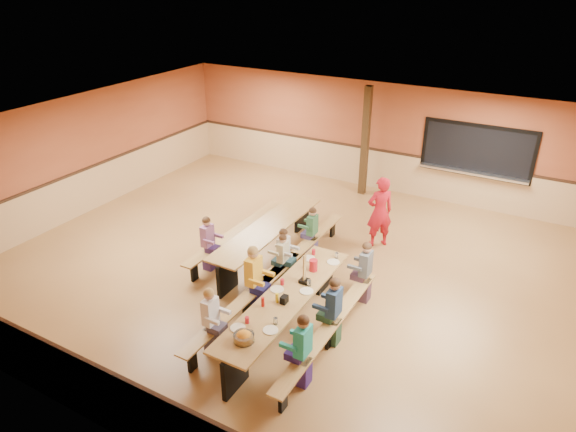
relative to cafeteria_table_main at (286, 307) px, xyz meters
The scene contains 23 objects.
ground 2.21m from the cafeteria_table_main, 115.65° to the left, with size 12.00×12.00×0.00m, color brown.
room_envelope 2.16m from the cafeteria_table_main, 115.65° to the left, with size 12.04×10.04×3.02m.
kitchen_pass_through 7.16m from the cafeteria_table_main, 76.40° to the left, with size 2.78×0.28×1.38m.
structural_post 6.51m from the cafeteria_table_main, 100.12° to the left, with size 0.18×0.18×3.00m, color #302010.
cafeteria_table_main is the anchor object (origin of this frame).
cafeteria_table_second 2.62m from the cafeteria_table_main, 127.92° to the left, with size 1.91×3.70×0.74m.
seated_child_white_left 1.31m from the cafeteria_table_main, 129.08° to the right, with size 0.37×0.30×1.20m, color white, non-canonical shape.
seated_adult_yellow 0.88m from the cafeteria_table_main, 161.95° to the left, with size 0.42×0.35×1.32m, color yellow, non-canonical shape.
seated_child_grey_left 1.59m from the cafeteria_table_main, 121.35° to the left, with size 0.36×0.29×1.18m, color silver, non-canonical shape.
seated_child_teal_right 1.26m from the cafeteria_table_main, 49.07° to the right, with size 0.39×0.32×1.25m, color teal, non-canonical shape.
seated_child_navy_right 0.84m from the cafeteria_table_main, ahead, with size 0.39×0.32×1.26m, color navy, non-canonical shape.
seated_child_char_right 1.76m from the cafeteria_table_main, 61.98° to the left, with size 0.38×0.31×1.23m, color #50555B, non-canonical shape.
seated_child_purple_sec 2.64m from the cafeteria_table_main, 157.35° to the left, with size 0.36×0.30×1.20m, color #935A90, non-canonical shape.
seated_child_green_sec 2.65m from the cafeteria_table_main, 107.17° to the left, with size 0.35×0.28×1.16m, color #336841, non-canonical shape.
seated_child_tan_sec 1.48m from the cafeteria_table_main, 121.88° to the left, with size 0.32×0.26×1.12m, color beige, non-canonical shape.
standing_woman 3.76m from the cafeteria_table_main, 85.53° to the left, with size 0.61×0.40×1.66m, color red.
punch_pitcher 1.02m from the cafeteria_table_main, 88.20° to the left, with size 0.16×0.16×0.22m, color red.
chip_bowl 1.33m from the cafeteria_table_main, 89.39° to the right, with size 0.32×0.32×0.15m, color orange, non-canonical shape.
napkin_dispenser 0.33m from the cafeteria_table_main, 70.07° to the right, with size 0.10×0.14×0.13m, color black.
condiment_mustard 0.37m from the cafeteria_table_main, 103.82° to the right, with size 0.06×0.06×0.17m, color yellow.
condiment_ketchup 0.56m from the cafeteria_table_main, 114.95° to the right, with size 0.06×0.06×0.17m, color #B2140F.
table_paddle 0.64m from the cafeteria_table_main, 82.36° to the left, with size 0.16×0.16×0.56m.
place_settings 0.27m from the cafeteria_table_main, 90.00° to the left, with size 0.65×3.30×0.11m, color beige, non-canonical shape.
Camera 1 is at (4.48, -8.20, 5.80)m, focal length 32.00 mm.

